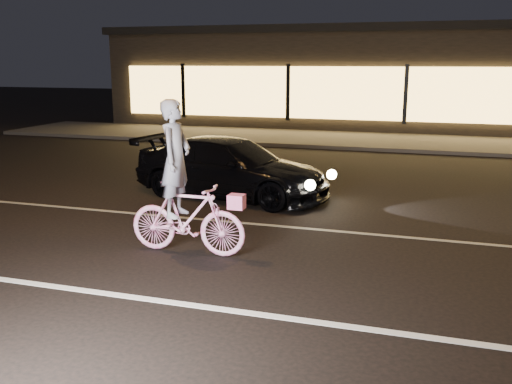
% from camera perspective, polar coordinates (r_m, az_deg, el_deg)
% --- Properties ---
extents(ground, '(90.00, 90.00, 0.00)m').
position_cam_1_polar(ground, '(7.86, 8.24, -8.21)').
color(ground, black).
rests_on(ground, ground).
extents(lane_stripe_near, '(60.00, 0.12, 0.01)m').
position_cam_1_polar(lane_stripe_near, '(6.50, 6.02, -12.81)').
color(lane_stripe_near, silver).
rests_on(lane_stripe_near, ground).
extents(lane_stripe_far, '(60.00, 0.10, 0.01)m').
position_cam_1_polar(lane_stripe_far, '(9.73, 10.17, -4.06)').
color(lane_stripe_far, gray).
rests_on(lane_stripe_far, ground).
extents(sidewalk, '(30.00, 4.00, 0.12)m').
position_cam_1_polar(sidewalk, '(20.47, 14.22, 4.86)').
color(sidewalk, '#383533').
rests_on(sidewalk, ground).
extents(storefront, '(25.40, 8.42, 4.20)m').
position_cam_1_polar(storefront, '(26.25, 15.30, 11.09)').
color(storefront, black).
rests_on(storefront, ground).
extents(cyclist, '(1.82, 0.63, 2.29)m').
position_cam_1_polar(cyclist, '(8.47, -7.22, -0.82)').
color(cyclist, '#EB3197').
rests_on(cyclist, ground).
extents(sedan, '(4.50, 2.48, 1.24)m').
position_cam_1_polar(sedan, '(12.02, -2.46, 2.41)').
color(sedan, black).
rests_on(sedan, ground).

